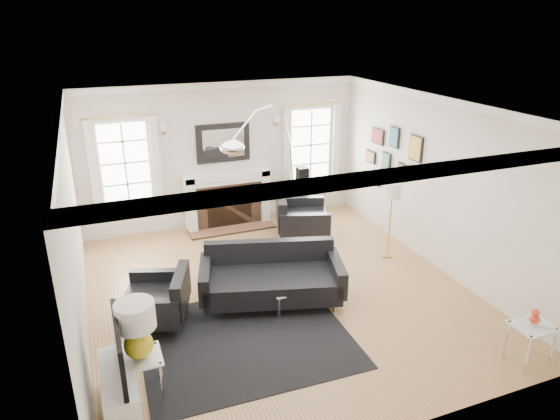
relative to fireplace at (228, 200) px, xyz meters
name	(u,v)px	position (x,y,z in m)	size (l,w,h in m)	color
floor	(279,291)	(0.00, -2.79, -0.54)	(6.00, 6.00, 0.00)	#92613D
back_wall	(223,155)	(0.00, 0.21, 0.86)	(5.50, 0.04, 2.80)	silver
front_wall	(398,316)	(0.00, -5.79, 0.86)	(5.50, 0.04, 2.80)	silver
left_wall	(73,235)	(-2.75, -2.79, 0.86)	(0.04, 6.00, 2.80)	silver
right_wall	(437,184)	(2.75, -2.79, 0.86)	(0.04, 6.00, 2.80)	silver
ceiling	(279,108)	(0.00, -2.79, 2.26)	(5.50, 6.00, 0.02)	white
crown_molding	(279,112)	(0.00, -2.79, 2.20)	(5.50, 6.00, 0.12)	white
fireplace	(228,200)	(0.00, 0.00, 0.00)	(1.70, 0.69, 1.11)	white
mantel_mirror	(223,143)	(0.00, 0.16, 1.11)	(1.05, 0.07, 0.75)	black
window_left	(125,162)	(-1.85, 0.16, 0.92)	(1.24, 0.15, 1.62)	white
window_right	(310,144)	(1.85, 0.16, 0.92)	(1.24, 0.15, 1.62)	white
gallery_wall	(391,156)	(2.72, -1.50, 0.99)	(0.04, 1.73, 1.29)	black
tv_unit	(120,386)	(-2.44, -4.49, -0.21)	(0.35, 1.00, 1.09)	white
area_rug	(246,339)	(-0.84, -3.76, -0.54)	(2.65, 2.21, 0.01)	black
sofa	(271,277)	(-0.19, -2.96, -0.18)	(2.22, 1.45, 0.67)	black
armchair_left	(159,301)	(-1.81, -2.99, -0.19)	(1.09, 1.16, 0.63)	black
armchair_right	(299,219)	(1.07, -1.10, -0.15)	(1.19, 1.26, 0.70)	black
coffee_table	(293,282)	(0.09, -3.12, -0.22)	(0.79, 0.79, 0.35)	silver
side_table_left	(141,364)	(-2.20, -4.31, -0.15)	(0.45, 0.45, 0.50)	silver
nesting_table	(531,333)	(2.20, -5.44, -0.13)	(0.48, 0.40, 0.53)	silver
gourd_lamp	(136,327)	(-2.20, -4.31, 0.34)	(0.42, 0.42, 0.67)	gold
orange_vase	(535,317)	(2.20, -5.44, 0.09)	(0.12, 0.12, 0.19)	red
arc_floor_lamp	(266,172)	(0.35, -1.30, 0.90)	(1.88, 1.74, 2.66)	silver
stick_floor_lamp	(392,193)	(2.20, -2.38, 0.63)	(0.27, 0.27, 1.35)	#BC9141
speaker_tower	(302,193)	(1.55, -0.14, 0.00)	(0.22, 0.22, 1.08)	black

